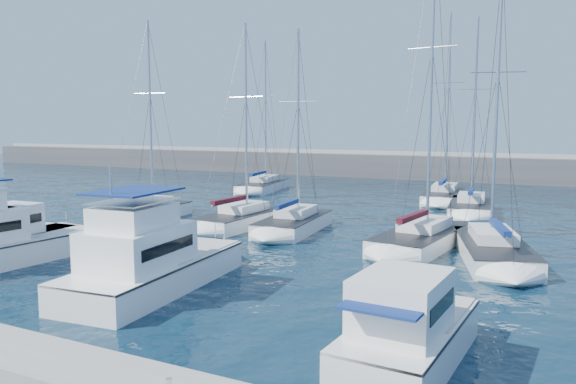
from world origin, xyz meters
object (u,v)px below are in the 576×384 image
at_px(motor_yacht_stbd_inner, 149,264).
at_px(sailboat_mid_a, 147,212).
at_px(motor_yacht_stbd_outer, 407,334).
at_px(sailboat_mid_c, 294,223).
at_px(sailboat_back_a, 263,186).
at_px(sailboat_back_c, 471,207).
at_px(motor_yacht_port_outer, 17,239).
at_px(sailboat_back_b, 444,195).
at_px(sailboat_mid_b, 241,219).
at_px(sailboat_mid_e, 493,250).
at_px(sailboat_mid_d, 422,238).

distance_m(motor_yacht_stbd_inner, sailboat_mid_a, 18.44).
height_order(motor_yacht_stbd_outer, sailboat_mid_c, sailboat_mid_c).
bearing_deg(motor_yacht_stbd_inner, motor_yacht_stbd_outer, -17.40).
relative_size(sailboat_back_a, sailboat_back_c, 1.04).
distance_m(sailboat_mid_a, sailboat_back_a, 19.97).
distance_m(motor_yacht_port_outer, sailboat_mid_c, 16.20).
bearing_deg(sailboat_back_b, motor_yacht_stbd_inner, -104.70).
height_order(motor_yacht_port_outer, sailboat_mid_c, sailboat_mid_c).
distance_m(sailboat_mid_b, sailboat_back_b, 21.56).
distance_m(motor_yacht_port_outer, sailboat_mid_e, 24.61).
height_order(motor_yacht_port_outer, sailboat_back_c, sailboat_back_c).
bearing_deg(sailboat_back_a, sailboat_mid_b, -75.00).
xyz_separation_m(sailboat_mid_c, sailboat_back_a, (-13.17, 19.19, 0.01)).
relative_size(motor_yacht_stbd_inner, sailboat_back_a, 0.61).
distance_m(sailboat_mid_a, sailboat_mid_e, 24.23).
xyz_separation_m(motor_yacht_port_outer, sailboat_mid_d, (18.27, 11.88, -0.39)).
bearing_deg(sailboat_mid_b, sailboat_mid_e, -6.27).
bearing_deg(sailboat_mid_b, motor_yacht_stbd_inner, -70.51).
xyz_separation_m(motor_yacht_stbd_outer, sailboat_mid_a, (-23.61, 16.28, -0.42)).
bearing_deg(sailboat_mid_a, motor_yacht_stbd_inner, -53.90).
bearing_deg(sailboat_back_a, motor_yacht_port_outer, -94.28).
bearing_deg(sailboat_back_b, sailboat_back_c, -68.75).
height_order(sailboat_mid_a, sailboat_mid_e, sailboat_mid_e).
distance_m(sailboat_mid_a, sailboat_mid_c, 11.65).
distance_m(motor_yacht_stbd_inner, sailboat_back_c, 28.55).
distance_m(sailboat_mid_e, sailboat_back_b, 22.75).
distance_m(motor_yacht_stbd_outer, sailboat_back_c, 29.85).
bearing_deg(sailboat_mid_b, sailboat_mid_a, -172.91).
relative_size(sailboat_mid_c, sailboat_mid_e, 0.87).
bearing_deg(sailboat_back_c, sailboat_mid_d, -99.24).
relative_size(sailboat_mid_e, sailboat_back_c, 0.99).
relative_size(sailboat_mid_a, sailboat_mid_c, 1.10).
xyz_separation_m(motor_yacht_port_outer, sailboat_mid_a, (-1.92, 12.24, -0.42)).
height_order(sailboat_mid_c, sailboat_mid_e, sailboat_mid_e).
relative_size(sailboat_mid_c, sailboat_back_a, 0.83).
height_order(motor_yacht_stbd_outer, sailboat_mid_b, sailboat_mid_b).
relative_size(motor_yacht_stbd_inner, sailboat_back_c, 0.63).
bearing_deg(sailboat_mid_b, sailboat_back_b, 65.35).
relative_size(motor_yacht_port_outer, sailboat_back_a, 0.38).
xyz_separation_m(motor_yacht_port_outer, sailboat_back_a, (-3.46, 32.15, -0.42)).
relative_size(sailboat_mid_c, sailboat_back_b, 0.77).
relative_size(motor_yacht_stbd_outer, sailboat_back_c, 0.42).
bearing_deg(sailboat_back_b, sailboat_mid_b, -122.77).
bearing_deg(sailboat_back_c, sailboat_back_a, 156.40).
bearing_deg(sailboat_back_a, sailboat_mid_e, -50.51).
distance_m(sailboat_back_b, sailboat_back_c, 7.36).
distance_m(sailboat_mid_d, sailboat_back_c, 13.79).
bearing_deg(sailboat_mid_e, sailboat_back_c, 86.64).
relative_size(sailboat_mid_e, sailboat_back_a, 0.95).
bearing_deg(sailboat_back_a, motor_yacht_stbd_outer, -65.62).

